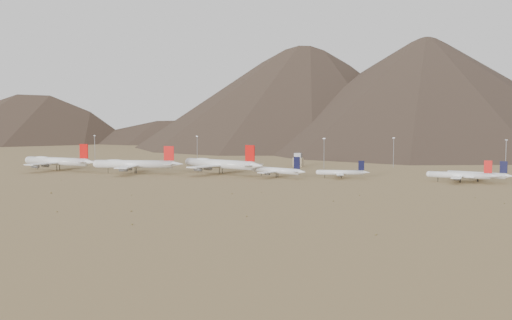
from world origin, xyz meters
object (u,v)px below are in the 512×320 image
(widebody_west, at_px, (57,161))
(narrowbody_a, at_px, (277,171))
(control_tower, at_px, (298,161))
(widebody_east, at_px, (220,164))
(widebody_centre, at_px, (135,164))
(narrowbody_b, at_px, (342,172))

(widebody_west, distance_m, narrowbody_a, 184.05)
(control_tower, bearing_deg, widebody_east, -116.24)
(widebody_west, relative_size, widebody_centre, 1.05)
(control_tower, bearing_deg, widebody_west, -151.75)
(widebody_centre, xyz_separation_m, control_tower, (104.17, 98.60, -1.95))
(widebody_centre, relative_size, widebody_east, 0.96)
(widebody_centre, height_order, widebody_east, widebody_east)
(widebody_west, relative_size, narrowbody_b, 1.97)
(narrowbody_b, bearing_deg, widebody_east, 167.93)
(widebody_east, bearing_deg, widebody_west, -155.09)
(widebody_centre, bearing_deg, control_tower, 32.29)
(control_tower, bearing_deg, widebody_centre, -136.57)
(narrowbody_a, xyz_separation_m, control_tower, (-7.54, 94.24, 0.31))
(widebody_east, relative_size, control_tower, 6.07)
(widebody_centre, distance_m, control_tower, 143.45)
(widebody_east, bearing_deg, widebody_centre, -146.13)
(widebody_centre, xyz_separation_m, narrowbody_a, (111.71, 4.36, -2.27))
(widebody_east, distance_m, control_tower, 92.27)
(widebody_centre, relative_size, narrowbody_b, 1.89)
(widebody_west, relative_size, widebody_east, 1.01)
(widebody_east, xyz_separation_m, control_tower, (40.79, 82.72, -2.48))
(narrowbody_b, xyz_separation_m, control_tower, (-51.70, 84.66, 1.29))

